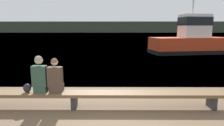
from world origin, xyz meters
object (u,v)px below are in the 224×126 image
object	(u,v)px
person_left	(40,76)
bench_main	(74,95)
shopping_bag	(27,88)
person_right	(56,78)
tugboat_red	(191,41)

from	to	relation	value
person_left	bench_main	bearing A→B (deg)	-0.37
person_left	shopping_bag	world-z (taller)	person_left
person_right	shopping_bag	distance (m)	0.87
bench_main	person_right	world-z (taller)	person_right
tugboat_red	person_left	bearing A→B (deg)	135.51
bench_main	tugboat_red	bearing A→B (deg)	57.95
bench_main	tugboat_red	size ratio (longest dim) A/B	1.09
bench_main	shopping_bag	distance (m)	1.35
person_left	tugboat_red	xyz separation A→B (m)	(9.45, 13.58, 0.22)
shopping_bag	tugboat_red	size ratio (longest dim) A/B	0.03
bench_main	person_left	size ratio (longest dim) A/B	8.02
person_left	person_right	world-z (taller)	person_left
bench_main	person_right	xyz separation A→B (m)	(-0.51, 0.01, 0.49)
person_right	shopping_bag	bearing A→B (deg)	-178.90
bench_main	person_right	size ratio (longest dim) A/B	8.55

